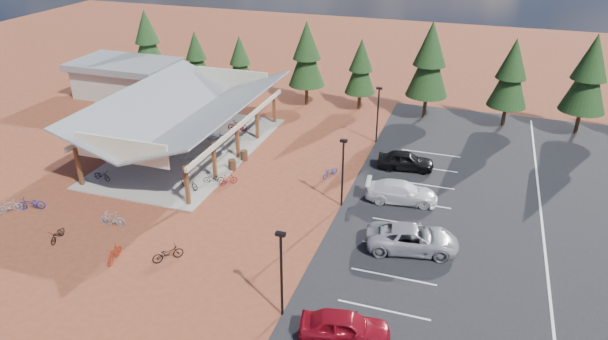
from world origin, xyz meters
The scene contains 39 objects.
ground centered at (0.00, 0.00, 0.00)m, with size 140.00×140.00×0.00m, color brown.
asphalt_lot centered at (18.50, 3.00, 0.02)m, with size 27.00×44.00×0.04m, color black.
concrete_pad centered at (-10.00, 7.00, 0.05)m, with size 10.60×18.60×0.10m, color gray.
bike_pavilion centered at (-10.00, 7.00, 3.82)m, with size 11.65×19.40×4.97m.
outbuilding centered at (-24.00, 18.00, 2.03)m, with size 11.00×7.00×3.90m.
lamp_post_0 centered at (5.00, -10.00, 2.98)m, with size 0.50×0.25×5.14m.
lamp_post_1 centered at (5.00, 2.00, 2.98)m, with size 0.50×0.25×5.14m.
lamp_post_2 centered at (5.00, 14.00, 2.98)m, with size 0.50×0.25×5.14m.
trash_bin_0 centered at (-4.85, 4.69, 0.45)m, with size 0.60×0.60×0.90m, color #432818.
trash_bin_1 centered at (-4.69, 6.66, 0.45)m, with size 0.60×0.60×0.90m, color #432818.
pine_0 centered at (-23.88, 22.78, 5.26)m, with size 3.69×3.69×8.61m.
pine_1 centered at (-16.83, 21.27, 4.25)m, with size 2.99×2.99×6.97m.
pine_2 centered at (-11.54, 21.25, 4.18)m, with size 2.94×2.94×6.85m.
pine_3 centered at (-4.13, 21.60, 5.38)m, with size 3.78×3.78×8.81m.
pine_4 centered at (1.52, 21.98, 4.49)m, with size 3.16×3.16×7.35m.
pine_5 centered at (8.28, 21.67, 5.83)m, with size 4.10×4.10×9.55m.
pine_6 centered at (15.81, 21.74, 5.20)m, with size 3.65×3.65×8.51m.
pine_7 centered at (22.29, 21.94, 5.71)m, with size 4.01×4.01×9.34m.
bike_0 centered at (-13.58, -0.30, 0.50)m, with size 0.54×1.54×0.81m, color black.
bike_1 centered at (-11.20, 4.12, 0.57)m, with size 0.44×1.57×0.95m, color gray.
bike_2 centered at (-12.13, 9.95, 0.57)m, with size 0.63×1.80×0.95m, color navy.
bike_3 centered at (-11.83, 11.32, 0.58)m, with size 0.45×1.60×0.96m, color maroon.
bike_4 centered at (-6.49, 0.67, 0.58)m, with size 0.63×1.81×0.95m, color black.
bike_5 centered at (-8.99, 4.48, 0.65)m, with size 0.52×1.85×1.11m, color #93979C.
bike_6 centered at (-8.84, 9.60, 0.52)m, with size 0.56×1.62×0.85m, color navy.
bike_7 centered at (-7.85, 12.13, 0.65)m, with size 0.51×1.82×1.09m, color maroon.
bike_8 centered at (-11.12, -8.05, 0.42)m, with size 0.56×1.61×0.84m, color black.
bike_9 centered at (-16.73, -6.29, 0.48)m, with size 0.45×1.58×0.95m, color gray.
bike_10 centered at (-15.57, -5.48, 0.48)m, with size 0.64×1.84×0.97m, color navy.
bike_11 centered at (-6.30, -8.73, 0.52)m, with size 0.49×1.73×1.04m, color #98240C.
bike_12 centered at (-3.26, -7.70, 0.50)m, with size 0.67×1.92×1.01m, color black.
bike_13 centered at (-8.82, -5.49, 0.55)m, with size 0.52×1.84×1.10m, color #92949A.
bike_14 centered at (3.00, 6.04, 0.44)m, with size 0.59×1.68×0.88m, color navy.
bike_15 centered at (-4.06, 2.29, 0.45)m, with size 0.43×1.51×0.91m, color maroon.
bike_16 centered at (-5.21, 2.13, 0.42)m, with size 0.56×1.62×0.85m, color black.
car_0 centered at (8.56, -10.68, 0.81)m, with size 1.81×4.50×1.53m, color maroon.
car_2 centered at (10.57, -1.87, 0.83)m, with size 2.63×5.71×1.59m, color #93949B.
car_3 centered at (8.93, 3.93, 0.79)m, with size 2.10×5.16×1.50m, color silver.
car_4 centered at (8.38, 9.28, 0.80)m, with size 1.79×4.45×1.52m, color black.
Camera 1 is at (13.15, -30.63, 19.63)m, focal length 32.00 mm.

